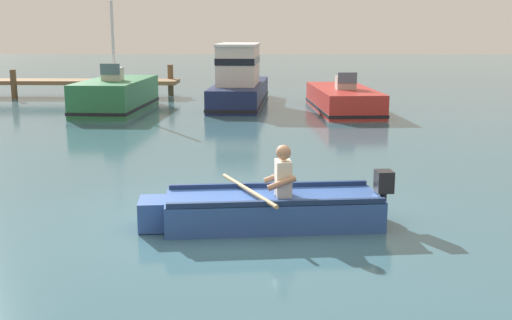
% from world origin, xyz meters
% --- Properties ---
extents(ground_plane, '(120.00, 120.00, 0.00)m').
position_xyz_m(ground_plane, '(0.00, 0.00, 0.00)').
color(ground_plane, '#386070').
extents(wooden_dock, '(13.20, 1.64, 1.30)m').
position_xyz_m(wooden_dock, '(-9.96, 17.01, 0.63)').
color(wooden_dock, brown).
rests_on(wooden_dock, ground).
extents(rowboat_with_person, '(3.73, 1.84, 1.19)m').
position_xyz_m(rowboat_with_person, '(0.52, -0.27, 0.25)').
color(rowboat_with_person, '#2D519E').
rests_on(rowboat_with_person, ground).
extents(moored_boat_green, '(2.13, 4.82, 3.72)m').
position_xyz_m(moored_boat_green, '(-4.81, 12.48, 0.53)').
color(moored_boat_green, '#287042').
rests_on(moored_boat_green, ground).
extents(moored_boat_navy, '(2.08, 6.58, 2.28)m').
position_xyz_m(moored_boat_navy, '(-0.64, 14.31, 0.83)').
color(moored_boat_navy, '#19234C').
rests_on(moored_boat_navy, ground).
extents(moored_boat_red, '(2.32, 5.39, 1.37)m').
position_xyz_m(moored_boat_red, '(3.04, 12.74, 0.38)').
color(moored_boat_red, '#B72D28').
rests_on(moored_boat_red, ground).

